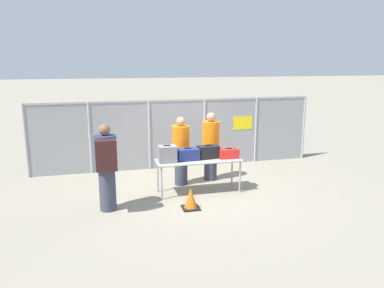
{
  "coord_description": "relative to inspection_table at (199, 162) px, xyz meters",
  "views": [
    {
      "loc": [
        -2.27,
        -8.37,
        3.08
      ],
      "look_at": [
        0.0,
        0.41,
        1.05
      ],
      "focal_mm": 35.0,
      "sensor_mm": 36.0,
      "label": 1
    }
  ],
  "objects": [
    {
      "name": "fence_section",
      "position": [
        0.0,
        2.26,
        0.31
      ],
      "size": [
        8.27,
        0.07,
        1.99
      ],
      "color": "#9EA0A5",
      "rests_on": "ground_plane"
    },
    {
      "name": "traveler_hooded",
      "position": [
        -2.13,
        -0.63,
        0.27
      ],
      "size": [
        0.45,
        0.7,
        1.83
      ],
      "rotation": [
        0.0,
        0.0,
        -0.13
      ],
      "color": "#383D4C",
      "rests_on": "ground_plane"
    },
    {
      "name": "suitcase_red",
      "position": [
        0.73,
        -0.03,
        0.18
      ],
      "size": [
        0.47,
        0.27,
        0.25
      ],
      "color": "red",
      "rests_on": "inspection_table"
    },
    {
      "name": "security_worker_far",
      "position": [
        0.56,
        0.87,
        0.19
      ],
      "size": [
        0.44,
        0.44,
        1.78
      ],
      "rotation": [
        0.0,
        0.0,
        3.46
      ],
      "color": "#383D4C",
      "rests_on": "ground_plane"
    },
    {
      "name": "ground_plane",
      "position": [
        -0.01,
        0.19,
        -0.73
      ],
      "size": [
        120.0,
        120.0,
        0.0
      ],
      "primitive_type": "plane",
      "color": "gray"
    },
    {
      "name": "suitcase_black",
      "position": [
        0.26,
        0.08,
        0.22
      ],
      "size": [
        0.51,
        0.33,
        0.33
      ],
      "color": "black",
      "rests_on": "inspection_table"
    },
    {
      "name": "security_worker_near",
      "position": [
        -0.28,
        0.67,
        0.16
      ],
      "size": [
        0.43,
        0.43,
        1.73
      ],
      "rotation": [
        0.0,
        0.0,
        3.2
      ],
      "color": "#383D4C",
      "rests_on": "ground_plane"
    },
    {
      "name": "suitcase_navy",
      "position": [
        -0.25,
        0.04,
        0.2
      ],
      "size": [
        0.51,
        0.32,
        0.3
      ],
      "color": "navy",
      "rests_on": "inspection_table"
    },
    {
      "name": "inspection_table",
      "position": [
        0.0,
        0.0,
        0.0
      ],
      "size": [
        2.0,
        0.65,
        0.8
      ],
      "color": "#B2B2AD",
      "rests_on": "ground_plane"
    },
    {
      "name": "suitcase_grey",
      "position": [
        -0.75,
        -0.02,
        0.26
      ],
      "size": [
        0.41,
        0.33,
        0.41
      ],
      "color": "slate",
      "rests_on": "inspection_table"
    },
    {
      "name": "utility_trailer",
      "position": [
        1.8,
        3.71,
        -0.34
      ],
      "size": [
        3.31,
        1.98,
        0.68
      ],
      "color": "white",
      "rests_on": "ground_plane"
    },
    {
      "name": "traffic_cone",
      "position": [
        -0.44,
        -0.94,
        -0.53
      ],
      "size": [
        0.37,
        0.37,
        0.46
      ],
      "color": "black",
      "rests_on": "ground_plane"
    }
  ]
}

